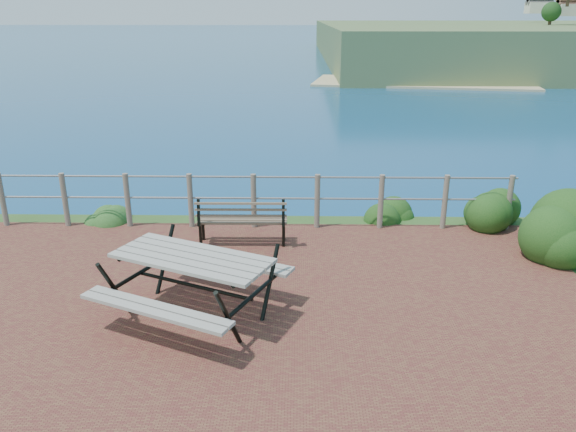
{
  "coord_description": "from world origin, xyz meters",
  "views": [
    {
      "loc": [
        0.8,
        -6.28,
        3.73
      ],
      "look_at": [
        0.65,
        1.92,
        0.75
      ],
      "focal_mm": 35.0,
      "sensor_mm": 36.0,
      "label": 1
    }
  ],
  "objects": [
    {
      "name": "ground",
      "position": [
        0.0,
        0.0,
        0.0
      ],
      "size": [
        10.0,
        7.0,
        0.12
      ],
      "primitive_type": "cube",
      "color": "brown",
      "rests_on": "ground"
    },
    {
      "name": "ocean",
      "position": [
        0.0,
        200.0,
        0.0
      ],
      "size": [
        1200.0,
        1200.0,
        0.0
      ],
      "primitive_type": "plane",
      "color": "#166285",
      "rests_on": "ground"
    },
    {
      "name": "safety_railing",
      "position": [
        0.0,
        3.35,
        0.57
      ],
      "size": [
        9.4,
        0.1,
        1.0
      ],
      "color": "#6B5B4C",
      "rests_on": "ground"
    },
    {
      "name": "picnic_table",
      "position": [
        -0.53,
        0.11,
        0.54
      ],
      "size": [
        2.16,
        1.6,
        0.84
      ],
      "rotation": [
        0.0,
        0.0,
        -0.43
      ],
      "color": "gray",
      "rests_on": "ground"
    },
    {
      "name": "park_bench",
      "position": [
        -0.13,
        2.57,
        0.56
      ],
      "size": [
        1.51,
        0.39,
        0.85
      ],
      "rotation": [
        0.0,
        0.0,
        0.01
      ],
      "color": "brown",
      "rests_on": "ground"
    },
    {
      "name": "shrub_right_front",
      "position": [
        4.87,
        2.11,
        0.0
      ],
      "size": [
        1.25,
        1.25,
        1.78
      ],
      "primitive_type": "ellipsoid",
      "color": "#194314",
      "rests_on": "ground"
    },
    {
      "name": "shrub_right_edge",
      "position": [
        4.5,
        3.58,
        0.0
      ],
      "size": [
        0.98,
        0.98,
        1.4
      ],
      "primitive_type": "ellipsoid",
      "color": "#194314",
      "rests_on": "ground"
    },
    {
      "name": "shrub_lip_west",
      "position": [
        -2.73,
        3.74,
        0.0
      ],
      "size": [
        0.77,
        0.77,
        0.52
      ],
      "primitive_type": "ellipsoid",
      "color": "#2A4F1D",
      "rests_on": "ground"
    },
    {
      "name": "shrub_lip_east",
      "position": [
        2.65,
        3.95,
        0.0
      ],
      "size": [
        0.83,
        0.83,
        0.6
      ],
      "primitive_type": "ellipsoid",
      "color": "#194314",
      "rests_on": "ground"
    }
  ]
}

